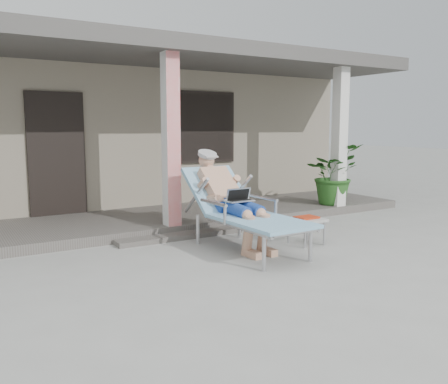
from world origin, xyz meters
TOP-DOWN VIEW (x-y plane):
  - ground at (0.00, 0.00)m, footprint 60.00×60.00m
  - house at (0.00, 6.50)m, footprint 10.40×5.40m
  - porch_deck at (0.00, 3.00)m, footprint 10.00×2.00m
  - porch_overhang at (0.00, 2.95)m, footprint 10.00×2.30m
  - porch_step at (0.00, 1.85)m, footprint 2.00×0.30m
  - lounger at (0.43, 0.98)m, footprint 0.89×2.23m
  - side_table at (1.38, 0.61)m, footprint 0.45×0.45m
  - potted_palm at (3.57, 2.36)m, footprint 1.28×1.18m

SIDE VIEW (x-z plane):
  - ground at x=0.00m, z-range 0.00..0.00m
  - porch_step at x=0.00m, z-range 0.00..0.07m
  - porch_deck at x=0.00m, z-range 0.00..0.15m
  - side_table at x=1.38m, z-range 0.14..0.54m
  - potted_palm at x=3.57m, z-range 0.15..1.33m
  - lounger at x=0.43m, z-range 0.17..1.60m
  - house at x=0.00m, z-range 0.02..3.32m
  - porch_overhang at x=0.00m, z-range 1.36..4.21m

